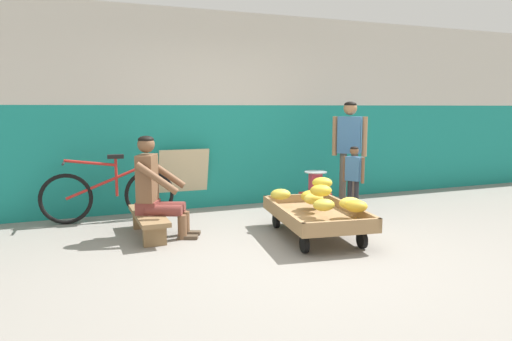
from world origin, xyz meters
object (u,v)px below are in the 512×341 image
object	(u,v)px
vendor_seated	(155,187)
customer_child	(354,174)
banana_cart	(316,216)
low_bench	(148,219)
shopping_bag	(340,210)
customer_adult	(349,142)
plastic_crate	(315,204)
weighing_scale	(315,182)
bicycle_near_left	(108,194)
sign_board	(183,180)

from	to	relation	value
vendor_seated	customer_child	world-z (taller)	vendor_seated
banana_cart	vendor_seated	distance (m)	1.83
low_bench	shopping_bag	distance (m)	2.47
banana_cart	shopping_bag	bearing A→B (deg)	42.21
customer_adult	customer_child	bearing A→B (deg)	-116.00
low_bench	customer_child	bearing A→B (deg)	-0.62
plastic_crate	weighing_scale	bearing A→B (deg)	-90.00
low_bench	weighing_scale	distance (m)	2.31
low_bench	bicycle_near_left	distance (m)	0.99
banana_cart	customer_child	distance (m)	1.22
vendor_seated	low_bench	bearing A→B (deg)	156.43
plastic_crate	customer_adult	xyz separation A→B (m)	(0.64, 0.19, 0.80)
vendor_seated	plastic_crate	distance (m)	2.25
banana_cart	weighing_scale	distance (m)	1.15
banana_cart	weighing_scale	size ratio (longest dim) A/B	5.13
low_bench	bicycle_near_left	world-z (taller)	bicycle_near_left
vendor_seated	sign_board	size ratio (longest dim) A/B	1.30
customer_child	bicycle_near_left	bearing A→B (deg)	162.78
banana_cart	shopping_bag	world-z (taller)	banana_cart
sign_board	shopping_bag	size ratio (longest dim) A/B	3.65
customer_child	vendor_seated	bearing A→B (deg)	-179.86
weighing_scale	customer_adult	xyz separation A→B (m)	(0.64, 0.19, 0.50)
vendor_seated	plastic_crate	size ratio (longest dim) A/B	3.17
weighing_scale	customer_adult	bearing A→B (deg)	16.41
vendor_seated	bicycle_near_left	distance (m)	1.07
vendor_seated	banana_cart	bearing A→B (deg)	-22.51
weighing_scale	sign_board	xyz separation A→B (m)	(-1.60, 0.95, -0.02)
bicycle_near_left	customer_child	size ratio (longest dim) A/B	1.76
weighing_scale	banana_cart	bearing A→B (deg)	-118.36
bicycle_near_left	plastic_crate	bearing A→B (deg)	-13.77
low_bench	sign_board	world-z (taller)	sign_board
bicycle_near_left	customer_adult	distance (m)	3.36
low_bench	shopping_bag	size ratio (longest dim) A/B	4.60
shopping_bag	vendor_seated	bearing A→B (deg)	179.21
sign_board	customer_child	bearing A→B (deg)	-31.81
vendor_seated	customer_adult	world-z (taller)	customer_adult
customer_adult	shopping_bag	distance (m)	1.08
low_bench	vendor_seated	distance (m)	0.38
plastic_crate	weighing_scale	xyz separation A→B (m)	(0.00, -0.00, 0.30)
low_bench	customer_adult	bearing A→B (deg)	8.87
vendor_seated	customer_child	distance (m)	2.60
weighing_scale	low_bench	bearing A→B (deg)	-173.32
shopping_bag	plastic_crate	bearing A→B (deg)	119.32
bicycle_near_left	weighing_scale	bearing A→B (deg)	-13.79
low_bench	customer_child	size ratio (longest dim) A/B	1.17
vendor_seated	sign_board	distance (m)	1.39
vendor_seated	customer_child	bearing A→B (deg)	0.14
banana_cart	bicycle_near_left	size ratio (longest dim) A/B	0.93
low_bench	bicycle_near_left	size ratio (longest dim) A/B	0.66
plastic_crate	shopping_bag	distance (m)	0.39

